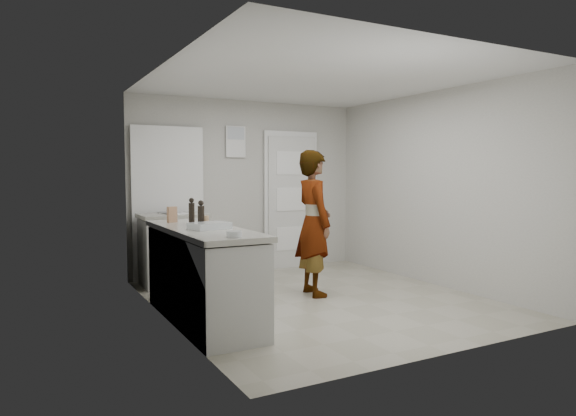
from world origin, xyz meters
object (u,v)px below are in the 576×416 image
person (314,223)px  oil_cruet_a (201,214)px  cake_mix_box (172,215)px  baking_dish (209,226)px  oil_cruet_b (192,212)px  egg_bowl (234,234)px  spice_jar (206,220)px

person → oil_cruet_a: bearing=108.8°
cake_mix_box → baking_dish: cake_mix_box is taller
cake_mix_box → baking_dish: bearing=-97.0°
cake_mix_box → oil_cruet_b: (0.12, -0.31, 0.05)m
person → oil_cruet_a: person is taller
oil_cruet_a → egg_bowl: bearing=-92.1°
baking_dish → person: bearing=21.5°
cake_mix_box → egg_bowl: size_ratio=1.30×
oil_cruet_a → egg_bowl: (-0.03, -0.95, -0.10)m
spice_jar → oil_cruet_b: 0.18m
spice_jar → oil_cruet_a: oil_cruet_a is taller
oil_cruet_b → baking_dish: (0.02, -0.49, -0.10)m
oil_cruet_b → person: bearing=3.9°
person → egg_bowl: size_ratio=13.29×
spice_jar → oil_cruet_b: (-0.15, 0.01, 0.09)m
spice_jar → oil_cruet_a: (-0.13, -0.21, 0.08)m
oil_cruet_a → egg_bowl: oil_cruet_a is taller
cake_mix_box → baking_dish: 0.82m
cake_mix_box → oil_cruet_a: 0.55m
person → cake_mix_box: 1.66m
person → baking_dish: person is taller
spice_jar → person: bearing=4.6°
person → cake_mix_box: size_ratio=10.23×
oil_cruet_a → baking_dish: (-0.01, -0.28, -0.09)m
cake_mix_box → oil_cruet_a: size_ratio=0.65×
person → oil_cruet_a: (-1.50, -0.32, 0.19)m
oil_cruet_a → baking_dish: bearing=-92.4°
spice_jar → oil_cruet_a: 0.26m
oil_cruet_a → spice_jar: bearing=58.8°
oil_cruet_a → oil_cruet_b: oil_cruet_b is taller
baking_dish → cake_mix_box: bearing=99.5°
spice_jar → egg_bowl: (-0.16, -1.15, -0.02)m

